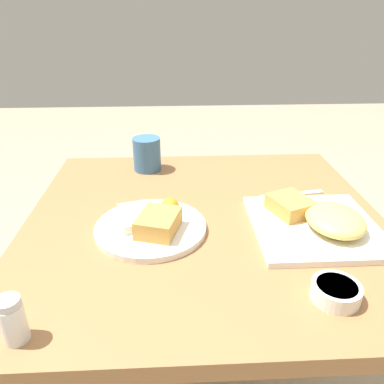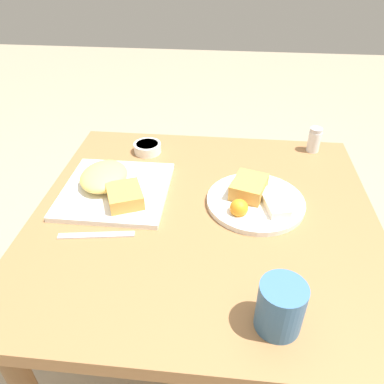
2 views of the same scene
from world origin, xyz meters
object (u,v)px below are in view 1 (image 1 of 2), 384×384
(plate_oval_far, at_px, (152,224))
(butter_knife, at_px, (292,194))
(sauce_ramekin, at_px, (336,291))
(plate_square_near, at_px, (319,221))
(salt_shaker, at_px, (13,322))
(coffee_mug, at_px, (147,154))

(plate_oval_far, height_order, butter_knife, plate_oval_far)
(plate_oval_far, xyz_separation_m, sauce_ramekin, (-0.23, -0.32, -0.00))
(plate_oval_far, bearing_deg, sauce_ramekin, -125.95)
(plate_square_near, xyz_separation_m, salt_shaker, (-0.28, 0.55, 0.01))
(plate_oval_far, distance_m, sauce_ramekin, 0.39)
(butter_knife, relative_size, coffee_mug, 1.74)
(plate_square_near, bearing_deg, coffee_mug, 47.72)
(butter_knife, xyz_separation_m, coffee_mug, (0.19, 0.39, 0.05))
(plate_oval_far, bearing_deg, plate_square_near, -91.97)
(sauce_ramekin, height_order, butter_knife, sauce_ramekin)
(salt_shaker, height_order, coffee_mug, coffee_mug)
(salt_shaker, distance_m, coffee_mug, 0.66)
(plate_square_near, height_order, coffee_mug, coffee_mug)
(coffee_mug, bearing_deg, salt_shaker, 165.97)
(sauce_ramekin, relative_size, butter_knife, 0.48)
(salt_shaker, height_order, butter_knife, salt_shaker)
(plate_oval_far, bearing_deg, butter_knife, -66.56)
(plate_oval_far, height_order, sauce_ramekin, plate_oval_far)
(plate_oval_far, distance_m, coffee_mug, 0.35)
(plate_oval_far, relative_size, coffee_mug, 2.47)
(plate_square_near, height_order, butter_knife, plate_square_near)
(plate_square_near, height_order, salt_shaker, salt_shaker)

